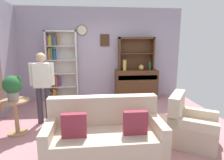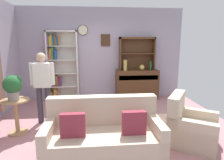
% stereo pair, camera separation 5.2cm
% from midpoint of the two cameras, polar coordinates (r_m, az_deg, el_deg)
% --- Properties ---
extents(ground_plane, '(5.40, 4.60, 0.02)m').
position_cam_midpoint_polar(ground_plane, '(4.42, -1.37, -12.84)').
color(ground_plane, '#B27A7F').
extents(wall_back, '(5.00, 0.09, 2.80)m').
position_cam_midpoint_polar(wall_back, '(6.17, -3.25, 7.62)').
color(wall_back, '#A399AD').
rests_on(wall_back, ground_plane).
extents(area_rug, '(2.59, 1.60, 0.01)m').
position_cam_midpoint_polar(area_rug, '(4.17, 1.84, -14.20)').
color(area_rug, brown).
rests_on(area_rug, ground_plane).
extents(bookshelf, '(0.90, 0.30, 2.10)m').
position_cam_midpoint_polar(bookshelf, '(6.08, -15.33, 3.81)').
color(bookshelf, silver).
rests_on(bookshelf, ground_plane).
extents(sideboard, '(1.30, 0.45, 0.92)m').
position_cam_midpoint_polar(sideboard, '(6.18, 6.81, -0.83)').
color(sideboard, '#4C2D19').
rests_on(sideboard, ground_plane).
extents(sideboard_hutch, '(1.10, 0.26, 1.00)m').
position_cam_midpoint_polar(sideboard_hutch, '(6.16, 6.80, 8.98)').
color(sideboard_hutch, '#4C2D19').
rests_on(sideboard_hutch, sideboard).
extents(vase_tall, '(0.11, 0.11, 0.32)m').
position_cam_midpoint_polar(vase_tall, '(5.93, 3.44, 4.33)').
color(vase_tall, tan).
rests_on(vase_tall, sideboard).
extents(vase_round, '(0.15, 0.15, 0.17)m').
position_cam_midpoint_polar(vase_round, '(6.07, 8.26, 3.65)').
color(vase_round, tan).
rests_on(vase_round, sideboard).
extents(bottle_wine, '(0.07, 0.07, 0.27)m').
position_cam_midpoint_polar(bottle_wine, '(6.11, 10.69, 4.10)').
color(bottle_wine, '#194223').
rests_on(bottle_wine, sideboard).
extents(couch_floral, '(1.80, 0.86, 0.90)m').
position_cam_midpoint_polar(couch_floral, '(3.22, -2.67, -16.14)').
color(couch_floral, beige).
rests_on(couch_floral, ground_plane).
extents(armchair_floral, '(1.06, 1.06, 0.88)m').
position_cam_midpoint_polar(armchair_floral, '(3.82, 21.50, -12.77)').
color(armchair_floral, beige).
rests_on(armchair_floral, ground_plane).
extents(plant_stand, '(0.52, 0.52, 0.69)m').
position_cam_midpoint_polar(plant_stand, '(4.28, -26.50, -8.63)').
color(plant_stand, '#A87F56').
rests_on(plant_stand, ground_plane).
extents(potted_plant_large, '(0.34, 0.34, 0.48)m').
position_cam_midpoint_polar(potted_plant_large, '(4.12, -27.29, -1.55)').
color(potted_plant_large, gray).
rests_on(potted_plant_large, plant_stand).
extents(person_reading, '(0.52, 0.20, 1.56)m').
position_cam_midpoint_polar(person_reading, '(4.48, -19.92, -0.87)').
color(person_reading, '#38333D').
rests_on(person_reading, ground_plane).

